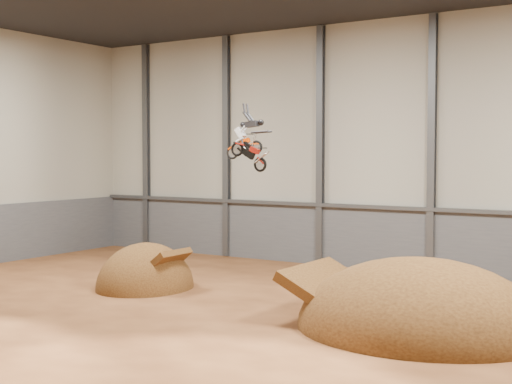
# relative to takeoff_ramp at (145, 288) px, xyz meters

# --- Properties ---
(floor) EXTENTS (40.00, 40.00, 0.00)m
(floor) POSITION_rel_takeoff_ramp_xyz_m (7.11, -3.69, 0.00)
(floor) COLOR #4F2A15
(floor) RESTS_ON ground
(back_wall) EXTENTS (40.00, 0.10, 14.00)m
(back_wall) POSITION_rel_takeoff_ramp_xyz_m (7.11, 11.31, 7.00)
(back_wall) COLOR #A9A596
(back_wall) RESTS_ON ground
(lower_band_back) EXTENTS (39.80, 0.18, 3.50)m
(lower_band_back) POSITION_rel_takeoff_ramp_xyz_m (7.11, 11.21, 1.75)
(lower_band_back) COLOR #52545A
(lower_band_back) RESTS_ON ground
(steel_rail) EXTENTS (39.80, 0.35, 0.20)m
(steel_rail) POSITION_rel_takeoff_ramp_xyz_m (7.11, 11.06, 3.55)
(steel_rail) COLOR #47494F
(steel_rail) RESTS_ON lower_band_back
(steel_column_0) EXTENTS (0.40, 0.36, 13.90)m
(steel_column_0) POSITION_rel_takeoff_ramp_xyz_m (-9.56, 11.11, 7.00)
(steel_column_0) COLOR #47494F
(steel_column_0) RESTS_ON ground
(steel_column_1) EXTENTS (0.40, 0.36, 13.90)m
(steel_column_1) POSITION_rel_takeoff_ramp_xyz_m (-2.89, 11.11, 7.00)
(steel_column_1) COLOR #47494F
(steel_column_1) RESTS_ON ground
(steel_column_2) EXTENTS (0.40, 0.36, 13.90)m
(steel_column_2) POSITION_rel_takeoff_ramp_xyz_m (3.77, 11.11, 7.00)
(steel_column_2) COLOR #47494F
(steel_column_2) RESTS_ON ground
(steel_column_3) EXTENTS (0.40, 0.36, 13.90)m
(steel_column_3) POSITION_rel_takeoff_ramp_xyz_m (10.44, 11.11, 7.00)
(steel_column_3) COLOR #47494F
(steel_column_3) RESTS_ON ground
(takeoff_ramp) EXTENTS (4.43, 5.11, 4.43)m
(takeoff_ramp) POSITION_rel_takeoff_ramp_xyz_m (0.00, 0.00, 0.00)
(takeoff_ramp) COLOR #3B220E
(takeoff_ramp) RESTS_ON ground
(landing_ramp) EXTENTS (9.29, 8.22, 5.36)m
(landing_ramp) POSITION_rel_takeoff_ramp_xyz_m (14.09, -0.89, 0.00)
(landing_ramp) COLOR #3B220E
(landing_ramp) RESTS_ON ground
(fmx_rider_a) EXTENTS (2.34, 0.87, 2.16)m
(fmx_rider_a) POSITION_rel_takeoff_ramp_xyz_m (4.06, 2.68, 7.30)
(fmx_rider_a) COLOR #D13900
(fmx_rider_b) EXTENTS (3.30, 0.79, 3.15)m
(fmx_rider_b) POSITION_rel_takeoff_ramp_xyz_m (6.54, -1.09, 7.22)
(fmx_rider_b) COLOR #AB1A10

